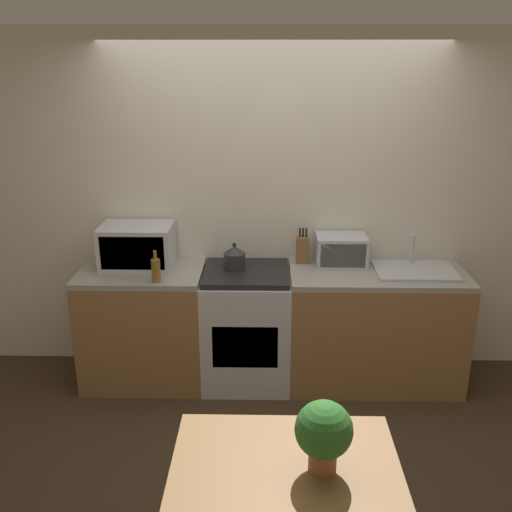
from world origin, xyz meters
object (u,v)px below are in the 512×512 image
at_px(stove_range, 247,326).
at_px(bottle, 156,270).
at_px(toaster_oven, 341,250).
at_px(microwave, 137,246).
at_px(kettle, 234,257).
at_px(dining_table, 285,479).

xyz_separation_m(stove_range, bottle, (-0.62, -0.23, 0.54)).
bearing_deg(stove_range, bottle, -159.71).
relative_size(stove_range, toaster_oven, 2.39).
xyz_separation_m(microwave, toaster_oven, (1.53, 0.05, -0.04)).
distance_m(stove_range, toaster_oven, 0.92).
xyz_separation_m(stove_range, toaster_oven, (0.71, 0.15, 0.57)).
height_order(stove_range, kettle, kettle).
xyz_separation_m(stove_range, dining_table, (0.24, -1.89, 0.20)).
bearing_deg(microwave, kettle, -4.05).
distance_m(stove_range, microwave, 1.02).
bearing_deg(toaster_oven, dining_table, -103.06).
bearing_deg(stove_range, kettle, 149.63).
bearing_deg(dining_table, bottle, 117.25).
xyz_separation_m(stove_range, microwave, (-0.82, 0.10, 0.61)).
bearing_deg(stove_range, toaster_oven, 12.11).
height_order(microwave, bottle, microwave).
xyz_separation_m(toaster_oven, dining_table, (-0.47, -2.04, -0.37)).
height_order(stove_range, dining_table, stove_range).
relative_size(bottle, dining_table, 0.23).
bearing_deg(bottle, toaster_oven, 16.00).
bearing_deg(microwave, dining_table, -62.15).
bearing_deg(dining_table, microwave, 117.85).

